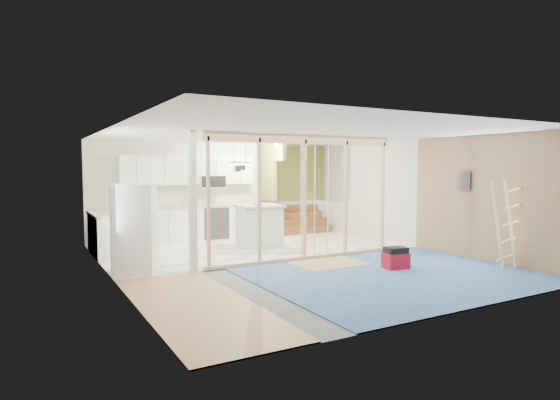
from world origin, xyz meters
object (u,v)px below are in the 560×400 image
toolbox (396,259)px  ladder (506,225)px  fridge (136,229)px  island (259,226)px

toolbox → ladder: 2.13m
fridge → toolbox: (4.38, -2.03, -0.62)m
toolbox → ladder: bearing=-22.2°
toolbox → ladder: ladder is taller
island → ladder: 5.44m
island → ladder: size_ratio=0.70×
fridge → ladder: bearing=-2.2°
island → toolbox: 3.74m
fridge → toolbox: size_ratio=3.32×
toolbox → ladder: size_ratio=0.29×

